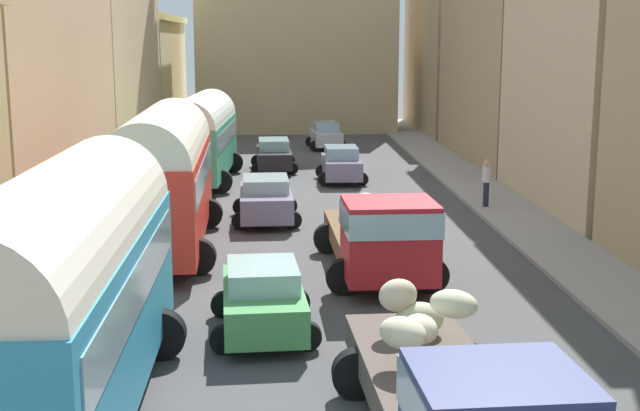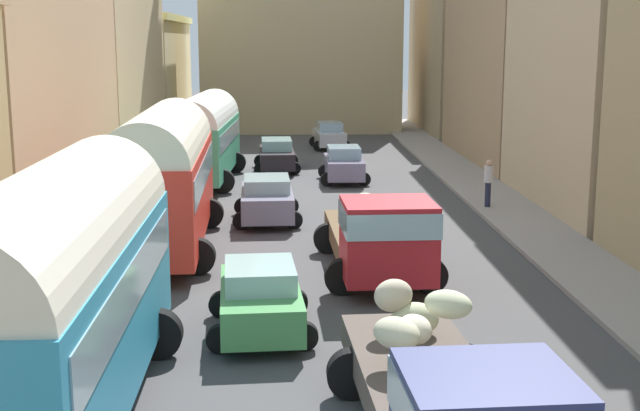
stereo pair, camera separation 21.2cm
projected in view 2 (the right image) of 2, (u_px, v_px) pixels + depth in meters
name	position (u px, v px, depth m)	size (l,w,h in m)	color
ground_plane	(313.00, 205.00, 32.75)	(154.00, 154.00, 0.00)	#49484A
sidewalk_left	(124.00, 205.00, 32.47)	(2.50, 70.00, 0.14)	gray
sidewalk_right	(498.00, 202.00, 33.01)	(2.50, 70.00, 0.14)	#A29993
building_left_2	(4.00, 56.00, 30.01)	(4.92, 14.64, 11.47)	tan
building_left_3	(101.00, 28.00, 44.33)	(4.38, 14.55, 13.79)	tan
building_left_4	(150.00, 73.00, 59.41)	(4.60, 14.07, 7.99)	#D3C08A
building_right_2	(605.00, 36.00, 31.17)	(4.97, 11.11, 12.78)	#D4B68E
building_right_3	(516.00, 40.00, 43.89)	(5.29, 14.28, 12.52)	tan
building_right_4	(457.00, 55.00, 58.88)	(5.15, 14.23, 10.50)	tan
distant_church	(301.00, 38.00, 59.18)	(13.62, 6.99, 18.90)	tan
parked_bus_0	(55.00, 285.00, 13.65)	(3.46, 9.33, 4.31)	teal
parked_bus_1	(163.00, 172.00, 25.40)	(3.54, 9.53, 4.30)	red
parked_bus_2	(204.00, 134.00, 37.67)	(3.43, 9.10, 3.94)	#37946E
cargo_truck_0	(451.00, 402.00, 12.02)	(3.19, 7.45, 2.35)	navy
cargo_truck_1	(380.00, 233.00, 22.30)	(3.26, 7.16, 2.40)	#B31D25
car_0	(344.00, 164.00, 38.09)	(2.23, 3.79, 1.60)	gray
car_1	(329.00, 135.00, 49.83)	(2.34, 3.74, 1.57)	silver
car_2	(260.00, 298.00, 18.32)	(2.45, 3.86, 1.53)	#4A974F
car_3	(267.00, 199.00, 29.71)	(2.47, 4.17, 1.57)	gray
car_4	(277.00, 155.00, 41.37)	(2.33, 4.37, 1.56)	black
pedestrian_0	(488.00, 181.00, 31.60)	(0.47, 0.47, 1.91)	#23263E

